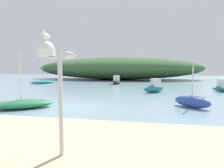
{
  "coord_description": "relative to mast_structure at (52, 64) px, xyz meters",
  "views": [
    {
      "loc": [
        5.09,
        -11.55,
        2.6
      ],
      "look_at": [
        2.15,
        4.28,
        1.22
      ],
      "focal_mm": 29.17,
      "sensor_mm": 36.0,
      "label": 1
    }
  ],
  "objects": [
    {
      "name": "motorboat_near_shore",
      "position": [
        -2.38,
        25.88,
        -2.22
      ],
      "size": [
        1.61,
        3.7,
        1.4
      ],
      "color": "black",
      "rests_on": "ground"
    },
    {
      "name": "seagull_on_radar",
      "position": [
        -0.15,
        -0.02,
        0.76
      ],
      "size": [
        0.15,
        0.37,
        0.26
      ],
      "color": "orange",
      "rests_on": "mast_structure"
    },
    {
      "name": "mast_structure",
      "position": [
        0.0,
        0.0,
        0.0
      ],
      "size": [
        1.09,
        0.45,
        3.13
      ],
      "color": "silver",
      "rests_on": "beach_sand"
    },
    {
      "name": "sailboat_far_right",
      "position": [
        5.53,
        8.2,
        -2.32
      ],
      "size": [
        2.37,
        2.27,
        2.76
      ],
      "color": "#2D4C9E",
      "rests_on": "ground"
    },
    {
      "name": "sailboat_outer_mooring",
      "position": [
        -15.04,
        24.17,
        -2.44
      ],
      "size": [
        3.58,
        4.43,
        4.77
      ],
      "color": "teal",
      "rests_on": "ground"
    },
    {
      "name": "sailboat_west_reach",
      "position": [
        -5.45,
        5.86,
        -2.43
      ],
      "size": [
        4.06,
        3.25,
        3.6
      ],
      "color": "#287A4C",
      "rests_on": "ground"
    },
    {
      "name": "distant_hill",
      "position": [
        -4.38,
        39.0,
        -0.08
      ],
      "size": [
        39.5,
        15.05,
        5.28
      ],
      "primitive_type": "ellipsoid",
      "color": "#3D6038",
      "rests_on": "ground"
    },
    {
      "name": "ground_plane",
      "position": [
        -2.62,
        7.02,
        -2.72
      ],
      "size": [
        120.0,
        120.0,
        0.0
      ],
      "primitive_type": "plane",
      "color": "#7A99A8"
    },
    {
      "name": "motorboat_mid_channel",
      "position": [
        3.42,
        15.75,
        -2.17
      ],
      "size": [
        2.55,
        2.24,
        1.51
      ],
      "color": "teal",
      "rests_on": "ground"
    }
  ]
}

